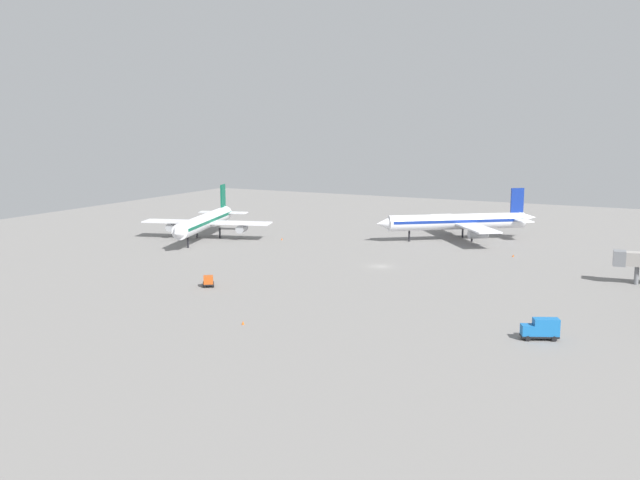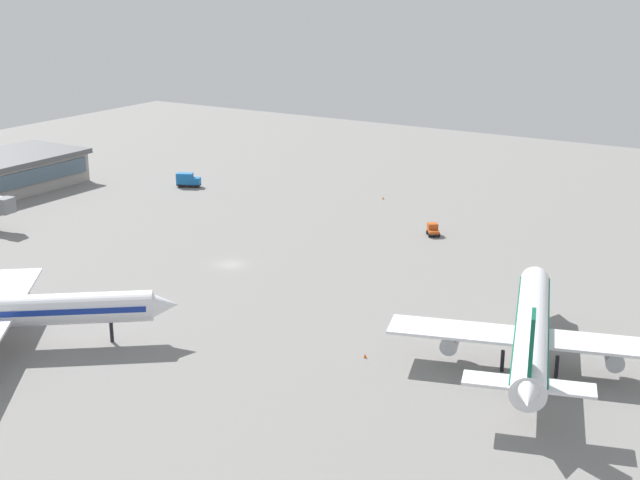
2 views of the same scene
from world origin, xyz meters
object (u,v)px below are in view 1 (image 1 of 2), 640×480
object	(u,v)px
airplane_taxiing	(205,221)
safety_cone_near_gate	(243,323)
airplane_at_gate	(459,222)
safety_cone_mid_apron	(513,255)
safety_cone_far_side	(282,239)
catering_truck	(541,329)
baggage_tug	(208,281)

from	to	relation	value
airplane_taxiing	safety_cone_near_gate	xyz separation A→B (m)	(-67.17, -56.38, -4.77)
airplane_at_gate	safety_cone_mid_apron	bearing A→B (deg)	98.80
airplane_taxiing	safety_cone_far_side	distance (m)	21.99
airplane_at_gate	safety_cone_mid_apron	distance (m)	26.95
airplane_at_gate	catering_truck	xyz separation A→B (m)	(-84.64, -37.88, -3.47)
airplane_at_gate	airplane_taxiing	size ratio (longest dim) A/B	0.88
airplane_taxiing	safety_cone_near_gate	distance (m)	87.83
airplane_at_gate	airplane_taxiing	world-z (taller)	airplane_at_gate
safety_cone_mid_apron	safety_cone_near_gate	bearing A→B (deg)	161.93
airplane_at_gate	safety_cone_mid_apron	size ratio (longest dim) A/B	65.71
catering_truck	safety_cone_near_gate	world-z (taller)	catering_truck
airplane_at_gate	baggage_tug	distance (m)	83.68
safety_cone_mid_apron	safety_cone_far_side	size ratio (longest dim) A/B	1.00
airplane_taxiing	catering_truck	world-z (taller)	airplane_taxiing
airplane_at_gate	baggage_tug	size ratio (longest dim) A/B	10.51
catering_truck	baggage_tug	xyz separation A→B (m)	(5.92, 65.97, -0.54)
airplane_at_gate	safety_cone_far_side	world-z (taller)	airplane_at_gate
baggage_tug	safety_cone_far_side	size ratio (longest dim) A/B	6.25
catering_truck	safety_cone_far_side	bearing A→B (deg)	-61.95
airplane_at_gate	airplane_taxiing	bearing A→B (deg)	-11.23
safety_cone_near_gate	safety_cone_mid_apron	distance (m)	84.28
safety_cone_near_gate	safety_cone_far_side	xyz separation A→B (m)	(76.08, 36.84, 0.00)
baggage_tug	safety_cone_mid_apron	size ratio (longest dim) A/B	6.25
airplane_taxiing	safety_cone_mid_apron	world-z (taller)	airplane_taxiing
baggage_tug	safety_cone_far_side	distance (m)	58.53
catering_truck	baggage_tug	size ratio (longest dim) A/B	1.57
safety_cone_far_side	safety_cone_near_gate	bearing A→B (deg)	-154.16
baggage_tug	safety_cone_near_gate	xyz separation A→B (m)	(-19.71, -21.11, -0.86)
airplane_at_gate	safety_cone_mid_apron	world-z (taller)	airplane_at_gate
airplane_at_gate	catering_truck	bearing A→B (deg)	76.61
airplane_at_gate	safety_cone_far_side	xyz separation A→B (m)	(-22.36, 43.82, -4.87)
safety_cone_near_gate	safety_cone_mid_apron	xyz separation A→B (m)	(80.12, -26.14, 0.00)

